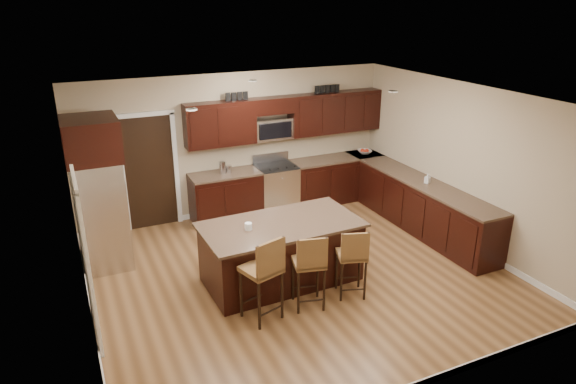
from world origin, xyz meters
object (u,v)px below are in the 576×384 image
stool_mid (310,263)px  stool_right (353,255)px  stool_left (264,270)px  refrigerator (98,192)px  range (276,188)px  island (281,254)px

stool_mid → stool_right: bearing=14.0°
stool_left → stool_mid: bearing=-16.5°
stool_left → refrigerator: refrigerator is taller
range → stool_right: bearing=-95.0°
island → stool_mid: size_ratio=2.12×
stool_left → stool_right: stool_left is taller
range → stool_right: (-0.29, -3.31, 0.18)m
island → stool_right: 1.12m
stool_mid → stool_right: (0.66, 0.00, -0.04)m
stool_right → refrigerator: (-3.01, 2.46, 0.56)m
stool_left → stool_right: (1.31, 0.01, -0.10)m
island → stool_left: 1.09m
stool_left → range: bearing=47.4°
island → stool_mid: 0.88m
stool_right → refrigerator: refrigerator is taller
range → stool_mid: bearing=-106.0°
stool_left → stool_right: 1.32m
range → stool_right: range is taller
range → refrigerator: size_ratio=0.47×
refrigerator → stool_right: bearing=-39.2°
stool_left → stool_mid: 0.65m
island → stool_left: stool_left is taller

